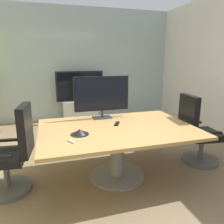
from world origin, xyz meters
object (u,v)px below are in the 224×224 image
remote_control (117,124)px  conference_table (117,138)px  office_chair_left (13,157)px  office_chair_right (197,135)px  tv_monitor (102,95)px  conference_phone (80,132)px  wall_display_unit (80,105)px

remote_control → conference_table: bearing=-78.4°
office_chair_left → remote_control: bearing=99.7°
office_chair_left → remote_control: size_ratio=6.41×
office_chair_left → office_chair_right: (2.63, 0.00, 0.00)m
tv_monitor → remote_control: bearing=-73.8°
conference_table → conference_phone: bearing=-164.8°
conference_phone → office_chair_right: bearing=5.7°
office_chair_right → wall_display_unit: bearing=32.5°
conference_table → conference_phone: size_ratio=9.22×
office_chair_left → wall_display_unit: (1.25, 2.87, -0.01)m
wall_display_unit → office_chair_left: bearing=-113.5°
tv_monitor → conference_phone: bearing=-123.7°
conference_phone → remote_control: (0.56, 0.27, -0.02)m
conference_phone → conference_table: bearing=15.2°
tv_monitor → office_chair_right: bearing=-19.1°
conference_table → office_chair_right: size_ratio=1.86×
office_chair_left → remote_control: 1.38m
office_chair_right → remote_control: size_ratio=6.41×
conference_table → office_chair_left: size_ratio=1.86×
tv_monitor → wall_display_unit: size_ratio=0.64×
conference_phone → tv_monitor: bearing=56.3°
conference_table → wall_display_unit: (-0.06, 2.91, -0.12)m
conference_table → wall_display_unit: size_ratio=1.55×
wall_display_unit → remote_control: bearing=-87.9°
conference_table → wall_display_unit: bearing=91.3°
office_chair_right → remote_control: bearing=93.0°
office_chair_left → tv_monitor: (1.24, 0.48, 0.62)m
office_chair_left → office_chair_right: 2.63m
office_chair_left → conference_phone: 0.87m
office_chair_right → conference_table: bearing=98.6°
office_chair_left → office_chair_right: bearing=96.2°
conference_phone → remote_control: size_ratio=1.29×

